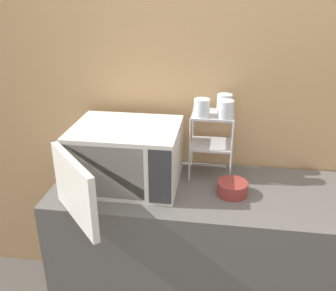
% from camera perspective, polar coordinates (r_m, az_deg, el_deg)
% --- Properties ---
extents(wall_back, '(8.00, 0.06, 2.60)m').
position_cam_1_polar(wall_back, '(2.12, 10.64, 7.40)').
color(wall_back, tan).
rests_on(wall_back, ground_plane).
extents(counter, '(1.89, 0.60, 0.89)m').
position_cam_1_polar(counter, '(2.23, 9.14, -16.81)').
color(counter, '#595654').
rests_on(counter, ground_plane).
extents(microwave, '(0.57, 0.76, 0.32)m').
position_cam_1_polar(microwave, '(1.95, -6.63, -1.66)').
color(microwave, silver).
rests_on(microwave, counter).
extents(dish_rack, '(0.23, 0.20, 0.36)m').
position_cam_1_polar(dish_rack, '(2.02, 6.71, 2.12)').
color(dish_rack, '#B2B2B7').
rests_on(dish_rack, counter).
extents(glass_front_left, '(0.08, 0.08, 0.09)m').
position_cam_1_polar(glass_front_left, '(1.92, 5.16, 5.78)').
color(glass_front_left, silver).
rests_on(glass_front_left, dish_rack).
extents(glass_back_right, '(0.08, 0.08, 0.09)m').
position_cam_1_polar(glass_back_right, '(2.02, 8.60, 6.49)').
color(glass_back_right, silver).
rests_on(glass_back_right, dish_rack).
extents(glass_front_right, '(0.08, 0.08, 0.09)m').
position_cam_1_polar(glass_front_right, '(1.91, 8.76, 5.51)').
color(glass_front_right, silver).
rests_on(glass_front_right, dish_rack).
extents(bowl, '(0.15, 0.15, 0.07)m').
position_cam_1_polar(bowl, '(1.92, 9.76, -6.46)').
color(bowl, maroon).
rests_on(bowl, counter).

